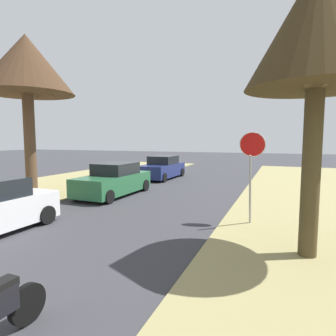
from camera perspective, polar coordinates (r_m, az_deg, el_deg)
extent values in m
cylinder|color=#9EA0A5|center=(9.14, 16.26, -4.33)|extent=(0.07, 0.57, 2.21)
cylinder|color=white|center=(9.33, 16.69, 4.57)|extent=(0.81, 0.21, 0.79)
cylinder|color=red|center=(9.33, 16.69, 4.57)|extent=(0.76, 0.21, 0.75)
cylinder|color=#4B3E24|center=(7.10, 26.91, -1.18)|extent=(0.40, 0.40, 3.76)
cone|color=#3C2E19|center=(7.48, 28.14, 24.35)|extent=(3.03, 3.03, 2.73)
cylinder|color=#4B3E24|center=(6.91, 26.34, 19.88)|extent=(0.94, 0.66, 1.41)
cylinder|color=#4B3E24|center=(6.99, 24.28, 19.03)|extent=(0.71, 1.08, 1.25)
cylinder|color=brown|center=(14.44, -26.09, 3.95)|extent=(0.50, 0.50, 4.72)
cone|color=#462F1E|center=(14.83, -26.75, 18.25)|extent=(4.12, 4.12, 2.62)
cylinder|color=brown|center=(14.06, -24.95, 15.92)|extent=(0.50, 1.64, 1.29)
cylinder|color=brown|center=(14.77, -24.36, 14.91)|extent=(1.19, 0.85, 1.03)
cylinder|color=black|center=(9.99, -23.33, -8.69)|extent=(0.21, 0.60, 0.60)
cylinder|color=black|center=(11.29, -29.50, -7.34)|extent=(0.21, 0.60, 0.60)
cube|color=#28663D|center=(14.04, -10.95, -3.06)|extent=(1.91, 4.44, 0.85)
cube|color=black|center=(14.13, -10.51, -0.11)|extent=(1.64, 2.06, 0.56)
cylinder|color=black|center=(12.26, -11.86, -5.72)|extent=(0.21, 0.60, 0.60)
cylinder|color=black|center=(13.32, -18.04, -4.97)|extent=(0.21, 0.60, 0.60)
cylinder|color=black|center=(15.04, -4.66, -3.51)|extent=(0.21, 0.60, 0.60)
cylinder|color=black|center=(15.92, -10.22, -3.07)|extent=(0.21, 0.60, 0.60)
cube|color=navy|center=(19.81, -1.21, -0.42)|extent=(1.91, 4.44, 0.85)
cube|color=black|center=(19.95, -0.96, 1.66)|extent=(1.64, 2.06, 0.56)
cylinder|color=black|center=(17.99, -0.83, -1.97)|extent=(0.21, 0.60, 0.60)
cylinder|color=black|center=(18.76, -5.70, -1.68)|extent=(0.21, 0.60, 0.60)
cylinder|color=black|center=(21.03, 2.80, -0.86)|extent=(0.21, 0.60, 0.60)
cylinder|color=black|center=(21.69, -1.52, -0.65)|extent=(0.21, 0.60, 0.60)
cylinder|color=black|center=(5.05, -26.51, -23.37)|extent=(0.11, 0.60, 0.60)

